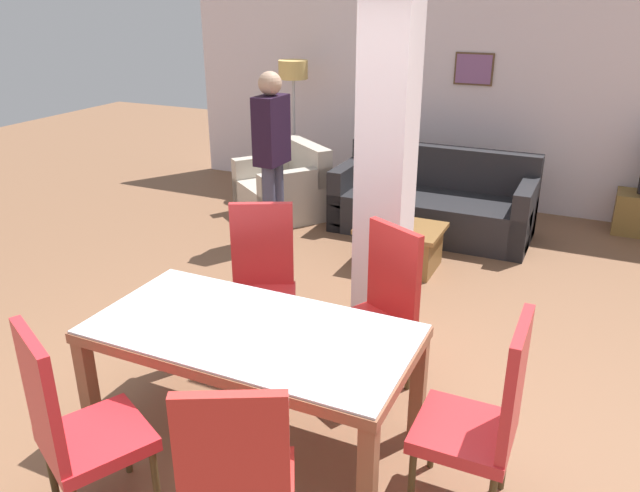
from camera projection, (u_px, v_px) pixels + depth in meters
The scene contains 15 objects.
ground_plane at pixel (256, 437), 3.66m from camera, with size 18.00×18.00×0.00m, color brown.
back_wall at pixel (464, 90), 7.26m from camera, with size 7.20×0.09×2.70m.
divider_pillar at pixel (387, 154), 4.43m from camera, with size 0.36×0.36×2.70m.
dining_table at pixel (252, 350), 3.43m from camera, with size 1.78×0.91×0.73m.
dining_chair_head_right at pixel (485, 414), 2.95m from camera, with size 0.46×0.46×1.08m.
dining_chair_far_right at pixel (379, 305), 3.97m from camera, with size 0.62×0.62×1.08m.
dining_chair_far_left at pixel (262, 278), 4.35m from camera, with size 0.62×0.62×1.08m.
dining_chair_near_left at pixel (74, 424), 2.88m from camera, with size 0.62×0.62×1.08m.
dining_chair_near_right at pixel (238, 481), 2.54m from camera, with size 0.62×0.62×1.08m.
sofa at pixel (433, 205), 6.68m from camera, with size 2.06×0.90×0.87m.
armchair at pixel (285, 191), 7.17m from camera, with size 1.23×1.22×0.82m.
coffee_table at pixel (400, 246), 5.84m from camera, with size 0.77×0.59×0.40m.
bottle at pixel (408, 217), 5.69m from camera, with size 0.08×0.08×0.27m.
floor_lamp at pixel (293, 82), 7.61m from camera, with size 0.36×0.36×1.65m.
standing_person at pixel (272, 147), 6.11m from camera, with size 0.23×0.39×1.73m.
Camera 1 is at (1.58, -2.53, 2.43)m, focal length 35.00 mm.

